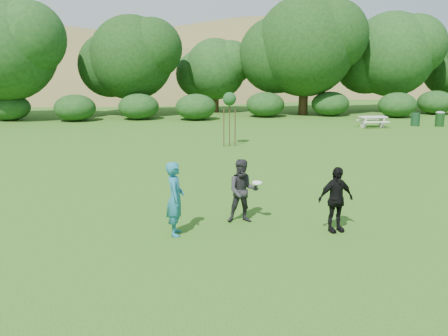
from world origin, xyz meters
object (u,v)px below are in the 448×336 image
object	(u,v)px
player_black	(336,199)
picnic_table	(373,120)
trash_can_lidded	(440,119)
player_teal	(175,199)
sapling	(230,100)
player_grey	(243,191)
trash_can_near	(415,119)

from	to	relation	value
player_black	picnic_table	size ratio (longest dim) A/B	0.98
trash_can_lidded	player_teal	bearing A→B (deg)	-134.13
sapling	trash_can_lidded	xyz separation A→B (m)	(15.50, 6.10, -1.88)
picnic_table	player_grey	bearing A→B (deg)	-122.95
player_grey	trash_can_lidded	xyz separation A→B (m)	(16.94, 18.64, -0.36)
player_black	trash_can_lidded	distance (m)	24.58
sapling	player_black	bearing A→B (deg)	-86.40
player_black	trash_can_lidded	xyz separation A→B (m)	(14.64, 19.74, -0.34)
player_black	player_grey	bearing A→B (deg)	141.69
player_black	trash_can_near	xyz separation A→B (m)	(13.15, 20.26, -0.43)
player_teal	player_grey	bearing A→B (deg)	-63.73
player_teal	player_grey	size ratio (longest dim) A/B	1.08
player_teal	picnic_table	xyz separation A→B (m)	(14.05, 19.51, -0.45)
player_teal	player_black	bearing A→B (deg)	-90.34
player_teal	picnic_table	world-z (taller)	player_teal
player_teal	trash_can_near	bearing A→B (deg)	-37.24
player_black	picnic_table	xyz separation A→B (m)	(9.84, 19.82, -0.36)
player_black	trash_can_lidded	world-z (taller)	player_black
player_black	trash_can_near	bearing A→B (deg)	44.21
player_grey	sapling	size ratio (longest dim) A/B	0.63
trash_can_near	trash_can_lidded	size ratio (longest dim) A/B	0.86
player_grey	player_teal	bearing A→B (deg)	-154.11
trash_can_lidded	trash_can_near	bearing A→B (deg)	160.63
player_grey	sapling	bearing A→B (deg)	86.85
player_teal	player_black	xyz separation A→B (m)	(4.21, -0.30, -0.09)
player_grey	player_black	xyz separation A→B (m)	(2.29, -1.09, -0.02)
player_black	picnic_table	distance (m)	22.13
player_black	trash_can_lidded	bearing A→B (deg)	40.62
player_black	trash_can_near	distance (m)	24.16
trash_can_near	sapling	xyz separation A→B (m)	(-14.01, -6.63, 1.97)
player_grey	picnic_table	distance (m)	22.31
player_teal	sapling	xyz separation A→B (m)	(3.35, 13.33, 1.45)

